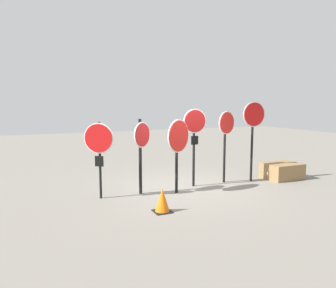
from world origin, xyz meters
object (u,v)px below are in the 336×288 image
(stop_sign_0, at_px, (99,144))
(stop_sign_3, at_px, (195,132))
(stop_sign_5, at_px, (253,124))
(storage_crate, at_px, (282,171))
(stop_sign_4, at_px, (226,132))
(traffic_cone_0, at_px, (162,200))
(stop_sign_2, at_px, (178,141))
(stop_sign_1, at_px, (141,144))

(stop_sign_0, bearing_deg, stop_sign_3, 36.27)
(stop_sign_5, relative_size, storage_crate, 2.19)
(stop_sign_5, distance_m, storage_crate, 1.99)
(stop_sign_5, bearing_deg, stop_sign_4, 171.51)
(traffic_cone_0, bearing_deg, stop_sign_2, 51.32)
(stop_sign_3, relative_size, stop_sign_5, 0.92)
(stop_sign_0, xyz_separation_m, traffic_cone_0, (1.10, -1.65, -1.20))
(stop_sign_0, bearing_deg, traffic_cone_0, -22.34)
(stop_sign_1, bearing_deg, stop_sign_4, -32.03)
(stop_sign_5, xyz_separation_m, storage_crate, (1.17, -0.12, -1.61))
(traffic_cone_0, bearing_deg, storage_crate, 16.29)
(stop_sign_2, height_order, stop_sign_5, stop_sign_5)
(traffic_cone_0, bearing_deg, stop_sign_4, 31.10)
(stop_sign_4, bearing_deg, stop_sign_0, 165.10)
(stop_sign_3, distance_m, stop_sign_5, 2.07)
(stop_sign_2, bearing_deg, stop_sign_3, 3.88)
(stop_sign_0, xyz_separation_m, stop_sign_5, (4.97, -0.06, 0.40))
(stop_sign_0, bearing_deg, stop_sign_2, 24.81)
(stop_sign_4, height_order, traffic_cone_0, stop_sign_4)
(stop_sign_1, xyz_separation_m, stop_sign_3, (1.74, 0.13, 0.27))
(stop_sign_1, height_order, storage_crate, stop_sign_1)
(stop_sign_1, bearing_deg, stop_sign_2, -54.09)
(stop_sign_4, bearing_deg, storage_crate, -25.33)
(stop_sign_4, height_order, stop_sign_5, stop_sign_5)
(stop_sign_3, xyz_separation_m, traffic_cone_0, (-1.82, -1.76, -1.40))
(storage_crate, bearing_deg, traffic_cone_0, -163.71)
(stop_sign_1, height_order, stop_sign_4, stop_sign_4)
(stop_sign_4, bearing_deg, stop_sign_3, 164.28)
(stop_sign_0, distance_m, stop_sign_2, 2.17)
(stop_sign_3, bearing_deg, traffic_cone_0, -130.45)
(stop_sign_0, relative_size, stop_sign_1, 0.97)
(stop_sign_0, xyz_separation_m, stop_sign_3, (2.91, 0.11, 0.21))
(stop_sign_1, height_order, stop_sign_3, stop_sign_3)
(stop_sign_0, height_order, stop_sign_4, stop_sign_4)
(stop_sign_3, distance_m, traffic_cone_0, 2.90)
(stop_sign_3, bearing_deg, stop_sign_2, -143.79)
(stop_sign_4, distance_m, storage_crate, 2.51)
(stop_sign_0, height_order, stop_sign_3, stop_sign_3)
(stop_sign_3, distance_m, storage_crate, 3.53)
(stop_sign_2, xyz_separation_m, stop_sign_5, (2.83, 0.29, 0.40))
(stop_sign_0, xyz_separation_m, stop_sign_2, (2.14, -0.35, 0.01))
(stop_sign_0, height_order, stop_sign_1, stop_sign_1)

